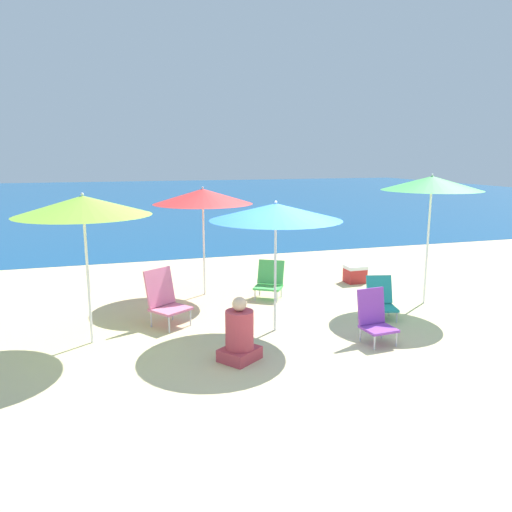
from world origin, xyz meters
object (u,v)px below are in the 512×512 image
Objects in this scene: beach_umbrella_blue at (276,212)px; beach_chair_teal at (381,299)px; beach_chair_green at (270,280)px; beach_chair_purple at (374,317)px; beach_chair_pink at (165,298)px; person_seated_near at (240,335)px; beach_umbrella_green at (432,183)px; beach_umbrella_red at (203,196)px; cooler_box at (355,274)px; beach_umbrella_lime at (83,206)px.

beach_chair_teal is at bearing 2.82° from beach_umbrella_blue.
beach_chair_teal is at bearing -17.55° from beach_chair_green.
beach_chair_purple is 2.65m from beach_chair_green.
beach_chair_pink is (-1.54, 0.76, -1.36)m from beach_umbrella_blue.
beach_chair_pink reaches higher than beach_chair_purple.
beach_chair_green is at bearing 117.82° from person_seated_near.
beach_umbrella_blue is 3.09m from beach_umbrella_green.
beach_umbrella_red is 2.33× the size of beach_chair_pink.
cooler_box is at bearing 86.30° from beach_chair_teal.
beach_umbrella_red is 1.96m from beach_chair_green.
beach_umbrella_blue is at bearing -138.73° from cooler_box.
beach_umbrella_lime reaches higher than cooler_box.
beach_chair_purple is 1.10× the size of beach_chair_green.
beach_chair_teal is 2.85m from person_seated_near.
person_seated_near reaches higher than cooler_box.
beach_umbrella_red reaches higher than cooler_box.
beach_umbrella_lime reaches higher than beach_umbrella_blue.
person_seated_near reaches higher than beach_chair_green.
beach_chair_green is at bearing 144.20° from beach_chair_teal.
beach_umbrella_red is at bearing 140.73° from person_seated_near.
beach_umbrella_red is 5.02× the size of cooler_box.
beach_umbrella_blue reaches higher than beach_chair_pink.
beach_chair_teal is (4.49, -0.20, -1.63)m from beach_umbrella_lime.
beach_chair_purple is (1.19, -0.84, -1.43)m from beach_umbrella_blue.
beach_chair_purple is 1.15m from beach_chair_teal.
beach_umbrella_green is 3.46× the size of beach_chair_teal.
beach_umbrella_blue is 2.19m from beach_chair_pink.
beach_umbrella_green is 3.05× the size of beach_chair_purple.
beach_chair_teal is at bearing -2.54° from beach_umbrella_lime.
beach_chair_purple is 2.00m from person_seated_near.
beach_umbrella_lime is at bearing -135.47° from beach_umbrella_red.
person_seated_near is at bearing 177.61° from beach_chair_purple.
cooler_box is (3.17, -0.04, -1.68)m from beach_umbrella_red.
beach_umbrella_lime is 1.91m from beach_chair_pink.
beach_umbrella_blue reaches higher than beach_chair_purple.
beach_umbrella_blue reaches higher than cooler_box.
beach_umbrella_blue is at bearing 102.85° from person_seated_near.
beach_umbrella_lime is 3.19× the size of beach_chair_teal.
beach_umbrella_blue is 2.36m from beach_umbrella_red.
beach_chair_teal is at bearing 74.87° from person_seated_near.
beach_umbrella_green reaches higher than cooler_box.
beach_umbrella_lime is at bearing 173.70° from beach_umbrella_blue.
cooler_box is (2.06, 0.53, -0.16)m from beach_chair_green.
beach_umbrella_blue is 2.96× the size of beach_chair_teal.
beach_chair_teal is 2.26m from cooler_box.
person_seated_near is (1.83, -1.20, -1.60)m from beach_umbrella_lime.
beach_umbrella_lime is 2.71m from person_seated_near.
beach_chair_green is at bearing 73.79° from beach_umbrella_blue.
beach_umbrella_lime is 5.66m from beach_umbrella_green.
beach_umbrella_lime is 3.10× the size of beach_chair_green.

